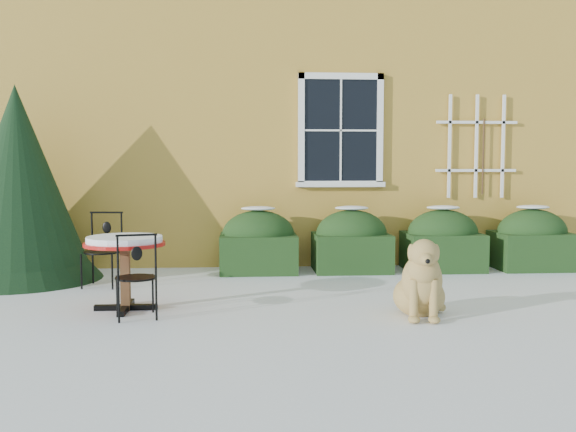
{
  "coord_description": "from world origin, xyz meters",
  "views": [
    {
      "loc": [
        -0.52,
        -6.25,
        1.48
      ],
      "look_at": [
        0.0,
        1.0,
        0.9
      ],
      "focal_mm": 40.0,
      "sensor_mm": 36.0,
      "label": 1
    }
  ],
  "objects": [
    {
      "name": "bistro_table",
      "position": [
        -1.71,
        0.31,
        0.63
      ],
      "size": [
        0.82,
        0.82,
        0.76
      ],
      "rotation": [
        0.0,
        0.0,
        -0.11
      ],
      "color": "black",
      "rests_on": "ground"
    },
    {
      "name": "hedge_row",
      "position": [
        1.65,
        2.55,
        0.4
      ],
      "size": [
        4.95,
        0.8,
        0.91
      ],
      "color": "black",
      "rests_on": "ground"
    },
    {
      "name": "patio_chair_far",
      "position": [
        -2.22,
        1.66,
        0.45
      ],
      "size": [
        0.45,
        0.45,
        0.9
      ],
      "rotation": [
        0.0,
        0.0,
        -0.13
      ],
      "color": "black",
      "rests_on": "ground"
    },
    {
      "name": "evergreen_shrub",
      "position": [
        -3.38,
        2.17,
        1.01
      ],
      "size": [
        2.06,
        2.06,
        2.5
      ],
      "rotation": [
        0.0,
        0.0,
        0.38
      ],
      "color": "black",
      "rests_on": "ground"
    },
    {
      "name": "dog",
      "position": [
        1.2,
        -0.23,
        0.32
      ],
      "size": [
        0.58,
        0.88,
        0.81
      ],
      "rotation": [
        0.0,
        0.0,
        -0.13
      ],
      "color": "tan",
      "rests_on": "ground"
    },
    {
      "name": "patio_chair_near",
      "position": [
        -1.54,
        -0.07,
        0.42
      ],
      "size": [
        0.45,
        0.44,
        0.84
      ],
      "rotation": [
        0.0,
        0.0,
        3.37
      ],
      "color": "black",
      "rests_on": "ground"
    },
    {
      "name": "ground",
      "position": [
        0.0,
        0.0,
        0.0
      ],
      "size": [
        80.0,
        80.0,
        0.0
      ],
      "primitive_type": "plane",
      "color": "white",
      "rests_on": "ground"
    },
    {
      "name": "house",
      "position": [
        0.0,
        7.0,
        3.22
      ],
      "size": [
        12.4,
        8.4,
        6.4
      ],
      "color": "gold",
      "rests_on": "ground"
    }
  ]
}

